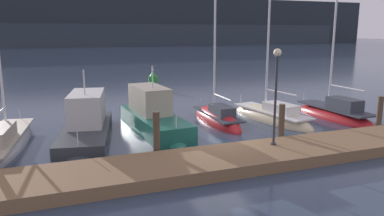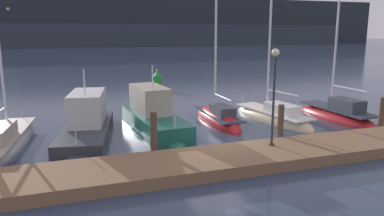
% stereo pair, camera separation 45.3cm
% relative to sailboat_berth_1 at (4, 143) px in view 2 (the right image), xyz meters
% --- Properties ---
extents(ground_plane, '(400.00, 400.00, 0.00)m').
position_rel_sailboat_berth_1_xyz_m(ground_plane, '(8.96, -3.85, -0.13)').
color(ground_plane, '#2D3D51').
extents(dock, '(25.26, 2.80, 0.45)m').
position_rel_sailboat_berth_1_xyz_m(dock, '(8.96, -5.70, 0.10)').
color(dock, brown).
rests_on(dock, ground).
extents(mooring_pile_1, '(0.28, 0.28, 1.99)m').
position_rel_sailboat_berth_1_xyz_m(mooring_pile_1, '(6.01, -4.05, 0.87)').
color(mooring_pile_1, '#4C3D2D').
rests_on(mooring_pile_1, ground).
extents(mooring_pile_2, '(0.28, 0.28, 1.88)m').
position_rel_sailboat_berth_1_xyz_m(mooring_pile_2, '(11.90, -4.05, 0.81)').
color(mooring_pile_2, '#4C3D2D').
rests_on(mooring_pile_2, ground).
extents(mooring_pile_3, '(0.28, 0.28, 1.88)m').
position_rel_sailboat_berth_1_xyz_m(mooring_pile_3, '(17.79, -4.05, 0.81)').
color(mooring_pile_3, '#4C3D2D').
rests_on(mooring_pile_3, ground).
extents(sailboat_berth_1, '(2.80, 8.20, 10.55)m').
position_rel_sailboat_berth_1_xyz_m(sailboat_berth_1, '(0.00, 0.00, 0.00)').
color(sailboat_berth_1, gray).
rests_on(sailboat_berth_1, ground).
extents(motorboat_berth_2, '(3.71, 7.78, 3.80)m').
position_rel_sailboat_berth_1_xyz_m(motorboat_berth_2, '(3.68, 0.38, 0.28)').
color(motorboat_berth_2, '#2D3338').
rests_on(motorboat_berth_2, ground).
extents(motorboat_berth_3, '(2.61, 7.25, 3.99)m').
position_rel_sailboat_berth_1_xyz_m(motorboat_berth_3, '(7.06, 0.37, 0.30)').
color(motorboat_berth_3, '#195647').
rests_on(motorboat_berth_3, ground).
extents(sailboat_berth_4, '(1.63, 5.61, 8.99)m').
position_rel_sailboat_berth_1_xyz_m(sailboat_berth_4, '(10.91, 0.81, -0.03)').
color(sailboat_berth_4, red).
rests_on(sailboat_berth_4, ground).
extents(sailboat_berth_5, '(2.60, 6.73, 10.80)m').
position_rel_sailboat_berth_1_xyz_m(sailboat_berth_5, '(14.14, 0.22, -0.02)').
color(sailboat_berth_5, beige).
rests_on(sailboat_berth_5, ground).
extents(sailboat_berth_6, '(1.86, 6.24, 9.62)m').
position_rel_sailboat_berth_1_xyz_m(sailboat_berth_6, '(17.91, -0.75, 0.02)').
color(sailboat_berth_6, red).
rests_on(sailboat_berth_6, ground).
extents(channel_buoy, '(1.25, 1.25, 1.75)m').
position_rel_sailboat_berth_1_xyz_m(channel_buoy, '(10.85, 14.70, 0.51)').
color(channel_buoy, green).
rests_on(channel_buoy, ground).
extents(dock_lamppost, '(0.32, 0.32, 3.99)m').
position_rel_sailboat_berth_1_xyz_m(dock_lamppost, '(10.75, -5.22, 3.00)').
color(dock_lamppost, '#2D2D33').
rests_on(dock_lamppost, dock).
extents(hillside_backdrop, '(240.00, 23.00, 17.03)m').
position_rel_sailboat_berth_1_xyz_m(hillside_backdrop, '(12.72, 118.99, 7.71)').
color(hillside_backdrop, '#232B33').
rests_on(hillside_backdrop, ground).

